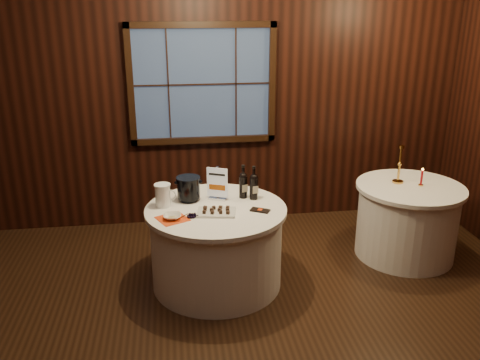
{
  "coord_description": "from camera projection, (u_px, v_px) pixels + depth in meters",
  "views": [
    {
      "loc": [
        -0.36,
        -3.21,
        2.55
      ],
      "look_at": [
        0.21,
        0.9,
        1.06
      ],
      "focal_mm": 38.0,
      "sensor_mm": 36.0,
      "label": 1
    }
  ],
  "objects": [
    {
      "name": "grape_bunch",
      "position": [
        192.0,
        215.0,
        4.36
      ],
      "size": [
        0.16,
        0.07,
        0.04
      ],
      "rotation": [
        0.0,
        0.0,
        -0.13
      ],
      "color": "black",
      "rests_on": "main_table"
    },
    {
      "name": "chocolate_box",
      "position": [
        260.0,
        210.0,
        4.5
      ],
      "size": [
        0.19,
        0.16,
        0.01
      ],
      "primitive_type": "cube",
      "rotation": [
        0.0,
        0.0,
        -0.51
      ],
      "color": "black",
      "rests_on": "main_table"
    },
    {
      "name": "ground",
      "position": [
        230.0,
        350.0,
        3.9
      ],
      "size": [
        6.0,
        6.0,
        0.0
      ],
      "primitive_type": "plane",
      "color": "black",
      "rests_on": "ground"
    },
    {
      "name": "cracker_bowl",
      "position": [
        172.0,
        217.0,
        4.33
      ],
      "size": [
        0.16,
        0.16,
        0.04
      ],
      "primitive_type": "imported",
      "rotation": [
        0.0,
        0.0,
        -0.05
      ],
      "color": "silver",
      "rests_on": "orange_napkin"
    },
    {
      "name": "red_candle",
      "position": [
        422.0,
        179.0,
        5.09
      ],
      "size": [
        0.05,
        0.05,
        0.18
      ],
      "color": "gold",
      "rests_on": "side_table"
    },
    {
      "name": "brass_candlestick",
      "position": [
        399.0,
        169.0,
        5.15
      ],
      "size": [
        0.11,
        0.11,
        0.4
      ],
      "color": "gold",
      "rests_on": "side_table"
    },
    {
      "name": "ice_bucket",
      "position": [
        189.0,
        188.0,
        4.7
      ],
      "size": [
        0.22,
        0.22,
        0.23
      ],
      "color": "black",
      "rests_on": "main_table"
    },
    {
      "name": "sign_stand",
      "position": [
        218.0,
        188.0,
        4.73
      ],
      "size": [
        0.19,
        0.15,
        0.32
      ],
      "rotation": [
        0.0,
        0.0,
        -0.41
      ],
      "color": "silver",
      "rests_on": "main_table"
    },
    {
      "name": "side_table",
      "position": [
        407.0,
        220.0,
        5.24
      ],
      "size": [
        1.08,
        1.08,
        0.77
      ],
      "color": "white",
      "rests_on": "ground"
    },
    {
      "name": "back_wall",
      "position": [
        202.0,
        93.0,
        5.69
      ],
      "size": [
        6.0,
        0.1,
        3.0
      ],
      "color": "black",
      "rests_on": "ground"
    },
    {
      "name": "orange_napkin",
      "position": [
        172.0,
        219.0,
        4.34
      ],
      "size": [
        0.32,
        0.32,
        0.0
      ],
      "primitive_type": "cube",
      "rotation": [
        0.0,
        0.0,
        0.45
      ],
      "color": "red",
      "rests_on": "main_table"
    },
    {
      "name": "chocolate_plate",
      "position": [
        216.0,
        211.0,
        4.44
      ],
      "size": [
        0.36,
        0.27,
        0.05
      ],
      "rotation": [
        0.0,
        0.0,
        -0.16
      ],
      "color": "silver",
      "rests_on": "main_table"
    },
    {
      "name": "port_bottle_left",
      "position": [
        243.0,
        184.0,
        4.76
      ],
      "size": [
        0.08,
        0.09,
        0.32
      ],
      "rotation": [
        0.0,
        0.0,
        0.34
      ],
      "color": "black",
      "rests_on": "main_table"
    },
    {
      "name": "glass_pitcher",
      "position": [
        163.0,
        195.0,
        4.57
      ],
      "size": [
        0.2,
        0.15,
        0.21
      ],
      "rotation": [
        0.0,
        0.0,
        -0.16
      ],
      "color": "white",
      "rests_on": "main_table"
    },
    {
      "name": "port_bottle_right",
      "position": [
        254.0,
        185.0,
        4.73
      ],
      "size": [
        0.08,
        0.09,
        0.32
      ],
      "rotation": [
        0.0,
        0.0,
        0.31
      ],
      "color": "black",
      "rests_on": "main_table"
    },
    {
      "name": "main_table",
      "position": [
        217.0,
        246.0,
        4.7
      ],
      "size": [
        1.28,
        1.28,
        0.77
      ],
      "color": "white",
      "rests_on": "ground"
    }
  ]
}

